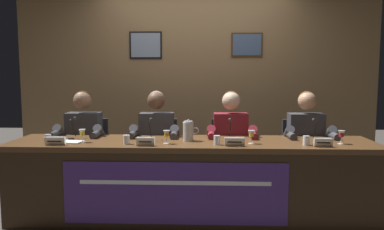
{
  "coord_description": "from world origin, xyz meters",
  "views": [
    {
      "loc": [
        0.14,
        -3.58,
        1.4
      ],
      "look_at": [
        0.0,
        0.0,
        1.01
      ],
      "focal_mm": 35.5,
      "sensor_mm": 36.0,
      "label": 1
    }
  ],
  "objects_px": {
    "panelist_center_left": "(156,139)",
    "juice_glass_center_left": "(167,134)",
    "chair_far_left": "(88,160)",
    "water_cup_center_right": "(217,141)",
    "water_cup_far_left": "(48,139)",
    "panelist_center_right": "(231,140)",
    "chair_center_left": "(158,161)",
    "chair_far_right": "(302,162)",
    "microphone_center_right": "(230,134)",
    "water_pitcher_central": "(188,131)",
    "nameplate_far_left": "(55,141)",
    "water_cup_center_left": "(127,140)",
    "nameplate_center_right": "(234,142)",
    "conference_table": "(191,168)",
    "panelist_far_left": "(82,139)",
    "document_stack_far_left": "(71,142)",
    "juice_glass_center_right": "(251,134)",
    "microphone_center_left": "(150,133)",
    "juice_glass_far_left": "(82,133)",
    "microphone_far_right": "(316,134)",
    "nameplate_far_right": "(323,142)",
    "water_cup_far_right": "(306,141)",
    "nameplate_center_left": "(145,141)",
    "panelist_far_right": "(307,140)",
    "chair_center_right": "(230,161)"
  },
  "relations": [
    {
      "from": "panelist_center_left",
      "to": "juice_glass_center_left",
      "type": "bearing_deg",
      "value": -71.65
    },
    {
      "from": "chair_far_left",
      "to": "water_cup_center_right",
      "type": "distance_m",
      "value": 1.65
    },
    {
      "from": "water_cup_far_left",
      "to": "panelist_center_right",
      "type": "relative_size",
      "value": 0.07
    },
    {
      "from": "chair_center_left",
      "to": "chair_far_right",
      "type": "bearing_deg",
      "value": 0.0
    },
    {
      "from": "microphone_center_right",
      "to": "water_pitcher_central",
      "type": "xyz_separation_m",
      "value": [
        -0.4,
        0.02,
        0.02
      ]
    },
    {
      "from": "chair_far_left",
      "to": "water_cup_far_left",
      "type": "relative_size",
      "value": 10.49
    },
    {
      "from": "nameplate_far_left",
      "to": "water_cup_center_left",
      "type": "xyz_separation_m",
      "value": [
        0.63,
        0.08,
        -0.0
      ]
    },
    {
      "from": "panelist_center_right",
      "to": "nameplate_center_right",
      "type": "relative_size",
      "value": 6.82
    },
    {
      "from": "conference_table",
      "to": "nameplate_center_right",
      "type": "distance_m",
      "value": 0.5
    },
    {
      "from": "panelist_far_left",
      "to": "water_cup_center_right",
      "type": "height_order",
      "value": "panelist_far_left"
    },
    {
      "from": "juice_glass_center_left",
      "to": "document_stack_far_left",
      "type": "bearing_deg",
      "value": 178.54
    },
    {
      "from": "chair_center_left",
      "to": "juice_glass_center_right",
      "type": "bearing_deg",
      "value": -35.56
    },
    {
      "from": "microphone_center_left",
      "to": "panelist_center_right",
      "type": "height_order",
      "value": "panelist_center_right"
    },
    {
      "from": "chair_far_left",
      "to": "juice_glass_far_left",
      "type": "bearing_deg",
      "value": -76.12
    },
    {
      "from": "microphone_far_right",
      "to": "water_cup_center_left",
      "type": "bearing_deg",
      "value": -174.05
    },
    {
      "from": "nameplate_far_right",
      "to": "chair_far_right",
      "type": "bearing_deg",
      "value": 88.24
    },
    {
      "from": "panelist_far_left",
      "to": "water_cup_far_right",
      "type": "bearing_deg",
      "value": -13.45
    },
    {
      "from": "nameplate_center_right",
      "to": "microphone_far_right",
      "type": "distance_m",
      "value": 0.82
    },
    {
      "from": "document_stack_far_left",
      "to": "panelist_center_right",
      "type": "bearing_deg",
      "value": 17.61
    },
    {
      "from": "chair_far_left",
      "to": "nameplate_far_right",
      "type": "bearing_deg",
      "value": -18.9
    },
    {
      "from": "nameplate_center_left",
      "to": "panelist_far_right",
      "type": "bearing_deg",
      "value": 21.26
    },
    {
      "from": "panelist_center_left",
      "to": "document_stack_far_left",
      "type": "bearing_deg",
      "value": -146.56
    },
    {
      "from": "chair_far_left",
      "to": "document_stack_far_left",
      "type": "height_order",
      "value": "chair_far_left"
    },
    {
      "from": "microphone_far_right",
      "to": "chair_far_right",
      "type": "bearing_deg",
      "value": 87.67
    },
    {
      "from": "chair_far_left",
      "to": "chair_far_right",
      "type": "relative_size",
      "value": 1.0
    },
    {
      "from": "nameplate_center_right",
      "to": "nameplate_center_left",
      "type": "bearing_deg",
      "value": -178.81
    },
    {
      "from": "conference_table",
      "to": "microphone_far_right",
      "type": "distance_m",
      "value": 1.22
    },
    {
      "from": "chair_center_right",
      "to": "juice_glass_far_left",
      "type": "bearing_deg",
      "value": -154.9
    },
    {
      "from": "chair_far_right",
      "to": "panelist_far_right",
      "type": "relative_size",
      "value": 0.73
    },
    {
      "from": "juice_glass_center_right",
      "to": "water_pitcher_central",
      "type": "height_order",
      "value": "water_pitcher_central"
    },
    {
      "from": "water_cup_center_right",
      "to": "microphone_center_right",
      "type": "relative_size",
      "value": 0.39
    },
    {
      "from": "chair_center_right",
      "to": "nameplate_far_left",
      "type": "bearing_deg",
      "value": -152.98
    },
    {
      "from": "water_cup_center_right",
      "to": "microphone_far_right",
      "type": "xyz_separation_m",
      "value": [
        0.93,
        0.18,
        0.04
      ]
    },
    {
      "from": "juice_glass_center_right",
      "to": "water_cup_center_right",
      "type": "relative_size",
      "value": 1.46
    },
    {
      "from": "document_stack_far_left",
      "to": "chair_far_right",
      "type": "bearing_deg",
      "value": 16.42
    },
    {
      "from": "chair_far_right",
      "to": "chair_far_left",
      "type": "bearing_deg",
      "value": 180.0
    },
    {
      "from": "chair_center_right",
      "to": "chair_far_right",
      "type": "distance_m",
      "value": 0.79
    },
    {
      "from": "microphone_center_right",
      "to": "microphone_far_right",
      "type": "height_order",
      "value": "same"
    },
    {
      "from": "water_cup_far_right",
      "to": "water_cup_center_right",
      "type": "bearing_deg",
      "value": -179.19
    },
    {
      "from": "panelist_far_left",
      "to": "document_stack_far_left",
      "type": "xyz_separation_m",
      "value": [
        0.06,
        -0.49,
        0.06
      ]
    },
    {
      "from": "panelist_far_right",
      "to": "nameplate_far_right",
      "type": "xyz_separation_m",
      "value": [
        -0.02,
        -0.61,
        0.09
      ]
    },
    {
      "from": "juice_glass_far_left",
      "to": "water_pitcher_central",
      "type": "xyz_separation_m",
      "value": [
        0.99,
        0.11,
        0.01
      ]
    },
    {
      "from": "panelist_far_left",
      "to": "juice_glass_far_left",
      "type": "relative_size",
      "value": 9.83
    },
    {
      "from": "nameplate_far_left",
      "to": "water_cup_center_left",
      "type": "bearing_deg",
      "value": 7.05
    },
    {
      "from": "water_cup_center_left",
      "to": "water_pitcher_central",
      "type": "relative_size",
      "value": 0.4
    },
    {
      "from": "conference_table",
      "to": "chair_far_right",
      "type": "distance_m",
      "value": 1.37
    },
    {
      "from": "chair_far_right",
      "to": "nameplate_far_right",
      "type": "xyz_separation_m",
      "value": [
        -0.02,
        -0.81,
        0.37
      ]
    },
    {
      "from": "chair_center_left",
      "to": "nameplate_center_left",
      "type": "relative_size",
      "value": 5.46
    },
    {
      "from": "microphone_center_left",
      "to": "water_cup_center_right",
      "type": "bearing_deg",
      "value": -14.34
    },
    {
      "from": "water_pitcher_central",
      "to": "microphone_center_left",
      "type": "bearing_deg",
      "value": -175.84
    }
  ]
}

